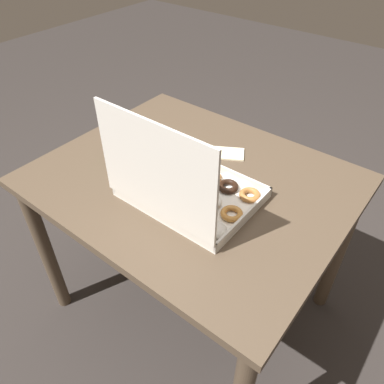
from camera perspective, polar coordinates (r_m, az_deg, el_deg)
The scene contains 5 objects.
ground_plane at distance 1.82m, azimuth 0.06°, elevation -16.21°, with size 8.00×8.00×0.00m, color #2D2826.
dining_table at distance 1.35m, azimuth 0.07°, elevation -1.37°, with size 1.03×0.84×0.73m.
donut_box at distance 1.14m, azimuth -1.49°, elevation 0.62°, with size 0.40×0.32×0.34m.
coffee_mug at distance 1.35m, azimuth -10.07°, elevation 6.70°, with size 0.09×0.09×0.10m.
paper_napkin at distance 1.40m, azimuth 5.33°, elevation 5.88°, with size 0.15×0.13×0.01m.
Camera 1 is at (-0.62, 0.79, 1.52)m, focal length 35.00 mm.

